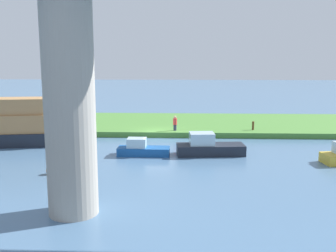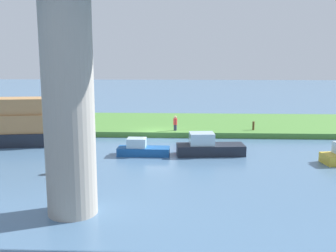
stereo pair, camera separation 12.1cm
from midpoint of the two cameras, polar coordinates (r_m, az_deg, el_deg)
name	(u,v)px [view 2 (the right image)]	position (r m, az deg, el deg)	size (l,w,h in m)	color
ground_plane	(158,138)	(37.43, -1.29, -1.65)	(160.00, 160.00, 0.00)	#4C7093
grassy_bank	(162,124)	(43.26, -0.76, 0.31)	(80.00, 12.00, 0.50)	#4C8438
bridge_pylon	(68,102)	(19.56, -13.44, 3.26)	(2.37, 2.37, 10.82)	#9E998E
person_on_bank	(175,123)	(38.12, 1.10, 0.41)	(0.45, 0.45, 1.39)	#2D334C
mooring_post	(253,126)	(39.29, 11.83, 0.04)	(0.20, 0.20, 0.80)	brown
riverboat_paddlewheel	(15,126)	(36.70, -20.37, 0.01)	(8.75, 4.04, 4.31)	#1E232D
motorboat_red	(208,147)	(31.36, 5.71, -2.89)	(5.23, 2.28, 1.69)	#1E232D
pontoon_yellow	(142,149)	(31.17, -3.52, -3.21)	(3.92, 1.44, 1.30)	#195199
marker_buoy	(50,170)	(27.42, -15.93, -5.93)	(0.50, 0.50, 0.50)	orange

